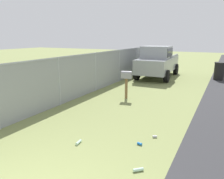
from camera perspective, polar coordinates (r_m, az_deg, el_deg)
name	(u,v)px	position (r m, az deg, el deg)	size (l,w,h in m)	color
mailbox	(126,77)	(9.55, 3.79, 3.31)	(0.30, 0.49, 1.23)	brown
pickup_truck	(158,61)	(14.95, 11.80, 7.29)	(4.89, 2.28, 2.09)	#93999E
trash_bin	(219,71)	(15.42, 26.20, 4.34)	(0.65, 0.65, 1.12)	black
fence_section	(95,71)	(10.97, -4.37, 4.95)	(16.23, 0.07, 1.92)	#9EA3A8
litter_bottle_midfield_a	(79,142)	(5.85, -8.70, -13.46)	(0.07, 0.07, 0.22)	#B2D8BF
litter_can_far_scatter	(140,144)	(5.76, 7.21, -13.87)	(0.07, 0.07, 0.12)	blue
litter_bottle_midfield_b	(138,170)	(4.79, 6.85, -20.06)	(0.07, 0.07, 0.22)	#B2D8BF
litter_can_by_mailbox	(155,137)	(6.20, 11.08, -11.95)	(0.07, 0.07, 0.12)	silver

